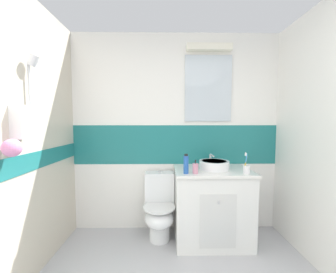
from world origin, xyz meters
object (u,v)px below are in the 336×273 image
Objects in this scene: sink_basin at (214,165)px; shampoo_bottle_tall at (186,164)px; soap_dispenser at (195,168)px; toothbrush_cup at (246,168)px; toilet at (160,208)px.

shampoo_bottle_tall is at bearing -149.57° from sink_basin.
sink_basin is at bearing 38.45° from soap_dispenser.
sink_basin is 1.73× the size of toothbrush_cup.
toothbrush_cup is 1.52× the size of soap_dispenser.
soap_dispenser is 0.11m from shampoo_bottle_tall.
shampoo_bottle_tall is (0.29, -0.26, 0.59)m from toilet.
toothbrush_cup is 1.07× the size of shampoo_bottle_tall.
soap_dispenser is at bearing -32.90° from toilet.
shampoo_bottle_tall reaches higher than soap_dispenser.
soap_dispenser is at bearing 178.50° from toothbrush_cup.
shampoo_bottle_tall reaches higher than sink_basin.
toothbrush_cup is (0.92, -0.26, 0.54)m from toilet.
toilet is 1.10m from toothbrush_cup.
sink_basin is at bearing 144.34° from toothbrush_cup.
shampoo_bottle_tall reaches higher than toilet.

